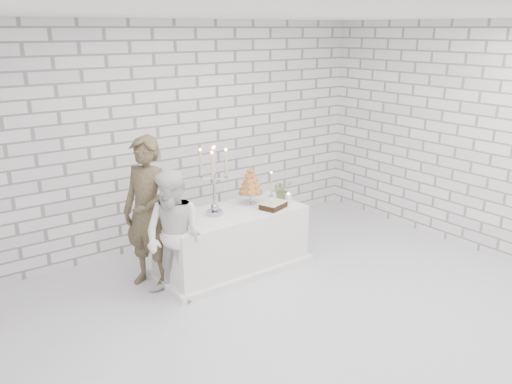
% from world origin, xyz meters
% --- Properties ---
extents(ground, '(6.00, 5.00, 0.01)m').
position_xyz_m(ground, '(0.00, 0.00, 0.00)').
color(ground, silver).
rests_on(ground, ground).
extents(ceiling, '(6.00, 5.00, 0.01)m').
position_xyz_m(ceiling, '(0.00, 0.00, 3.00)').
color(ceiling, white).
rests_on(ceiling, ground).
extents(wall_back, '(6.00, 0.01, 3.00)m').
position_xyz_m(wall_back, '(0.00, 2.50, 1.50)').
color(wall_back, white).
rests_on(wall_back, ground).
extents(wall_right, '(0.01, 5.00, 3.00)m').
position_xyz_m(wall_right, '(3.00, 0.00, 1.50)').
color(wall_right, white).
rests_on(wall_right, ground).
extents(cake_table, '(1.80, 0.80, 0.75)m').
position_xyz_m(cake_table, '(0.02, 1.28, 0.38)').
color(cake_table, white).
rests_on(cake_table, ground).
extents(groom, '(0.67, 0.77, 1.77)m').
position_xyz_m(groom, '(-0.98, 1.48, 0.89)').
color(groom, '#403523').
rests_on(groom, ground).
extents(bride, '(0.81, 0.88, 1.47)m').
position_xyz_m(bride, '(-0.91, 1.00, 0.74)').
color(bride, white).
rests_on(bride, ground).
extents(candelabra, '(0.38, 0.38, 0.83)m').
position_xyz_m(candelabra, '(-0.20, 1.31, 1.17)').
color(candelabra, '#9FA0AA').
rests_on(candelabra, cake_table).
extents(croquembouche, '(0.38, 0.38, 0.48)m').
position_xyz_m(croquembouche, '(0.39, 1.39, 0.99)').
color(croquembouche, '#B2662A').
rests_on(croquembouche, cake_table).
extents(chocolate_cake, '(0.37, 0.31, 0.08)m').
position_xyz_m(chocolate_cake, '(0.51, 1.08, 0.79)').
color(chocolate_cake, black).
rests_on(chocolate_cake, cake_table).
extents(pillar_candle, '(0.10, 0.10, 0.12)m').
position_xyz_m(pillar_candle, '(0.78, 1.12, 0.81)').
color(pillar_candle, white).
rests_on(pillar_candle, cake_table).
extents(extra_taper, '(0.08, 0.08, 0.32)m').
position_xyz_m(extra_taper, '(0.78, 1.47, 0.91)').
color(extra_taper, beige).
rests_on(extra_taper, cake_table).
extents(flowers, '(0.29, 0.27, 0.28)m').
position_xyz_m(flowers, '(0.80, 1.26, 0.89)').
color(flowers, '#5E8247').
rests_on(flowers, cake_table).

